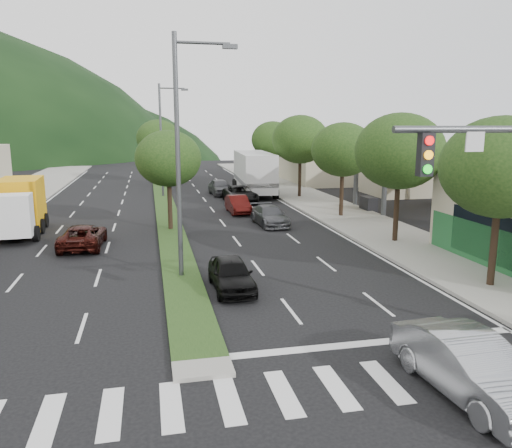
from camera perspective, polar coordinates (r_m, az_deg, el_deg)
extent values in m
plane|color=black|center=(14.27, -6.31, -15.49)|extent=(160.00, 160.00, 0.00)
cube|color=gray|center=(40.61, 7.72, 2.14)|extent=(5.00, 90.00, 0.15)
cube|color=#1C3814|center=(41.21, -10.35, 2.17)|extent=(1.60, 56.00, 0.12)
cube|color=silver|center=(12.52, -5.30, -19.53)|extent=(19.00, 2.20, 0.01)
cylinder|color=#47494C|center=(14.24, 26.37, 9.67)|extent=(6.00, 0.18, 0.18)
cube|color=black|center=(12.89, 18.79, 7.52)|extent=(0.35, 0.25, 1.05)
cube|color=silver|center=(40.17, 18.25, 8.65)|extent=(12.00, 8.00, 0.50)
cube|color=#EEB00C|center=(40.19, 18.22, 8.16)|extent=(12.20, 8.20, 0.50)
cylinder|color=#47494C|center=(36.28, 14.49, 4.36)|extent=(0.36, 0.36, 4.60)
cylinder|color=#47494C|center=(40.48, 24.71, 4.37)|extent=(0.36, 0.36, 4.60)
cylinder|color=#47494C|center=(40.78, 11.36, 5.22)|extent=(0.36, 0.36, 4.60)
cylinder|color=#47494C|center=(44.57, 20.88, 5.19)|extent=(0.36, 0.36, 4.60)
cube|color=black|center=(38.74, 12.72, 2.24)|extent=(0.80, 1.60, 1.10)
cube|color=black|center=(42.70, 22.53, 2.47)|extent=(0.80, 1.60, 1.10)
cube|color=#B3AB8E|center=(60.48, 7.95, 7.49)|extent=(10.00, 16.00, 5.20)
cylinder|color=black|center=(21.74, 25.57, -1.66)|extent=(0.28, 0.28, 3.64)
ellipsoid|color=black|center=(21.34, 26.22, 5.85)|extent=(4.60, 4.60, 3.91)
cylinder|color=black|center=(28.34, 15.77, 1.96)|extent=(0.28, 0.28, 3.81)
ellipsoid|color=black|center=(28.04, 16.09, 8.01)|extent=(4.80, 4.80, 4.08)
cylinder|color=black|center=(35.54, 9.76, 3.84)|extent=(0.28, 0.28, 3.58)
ellipsoid|color=black|center=(35.30, 9.91, 8.37)|extent=(4.40, 4.40, 3.74)
cylinder|color=black|center=(44.90, 5.02, 5.68)|extent=(0.28, 0.28, 3.92)
ellipsoid|color=black|center=(44.71, 5.09, 9.61)|extent=(5.00, 5.00, 4.25)
cylinder|color=black|center=(54.51, 1.91, 6.56)|extent=(0.28, 0.28, 3.70)
ellipsoid|color=black|center=(54.35, 1.93, 9.62)|extent=(4.60, 4.60, 3.91)
cylinder|color=black|center=(31.07, -9.83, 2.53)|extent=(0.28, 0.28, 3.36)
ellipsoid|color=black|center=(30.79, -9.99, 7.39)|extent=(4.00, 4.00, 3.40)
cylinder|color=black|center=(56.89, -10.98, 6.59)|extent=(0.28, 0.28, 3.81)
ellipsoid|color=black|center=(56.73, -11.10, 9.60)|extent=(4.80, 4.80, 4.08)
cylinder|color=#47494C|center=(20.79, -8.91, 7.22)|extent=(0.20, 0.20, 10.00)
cylinder|color=#47494C|center=(21.08, -6.14, 19.88)|extent=(2.20, 0.12, 0.12)
cube|color=#47494C|center=(21.21, -2.99, 19.60)|extent=(0.60, 0.25, 0.18)
cylinder|color=#47494C|center=(45.74, -10.79, 9.26)|extent=(0.20, 0.20, 10.00)
cylinder|color=#47494C|center=(45.87, -9.59, 15.05)|extent=(2.20, 0.12, 0.12)
cube|color=#47494C|center=(45.94, -8.16, 14.96)|extent=(0.60, 0.25, 0.18)
imported|color=#989A9F|center=(13.40, 23.19, -14.68)|extent=(1.91, 4.67, 1.50)
imported|color=black|center=(28.03, -19.18, -1.31)|extent=(2.30, 4.62, 1.26)
imported|color=black|center=(19.77, -2.85, -5.72)|extent=(1.60, 3.83, 1.29)
imported|color=#47484C|center=(32.48, 1.59, 0.96)|extent=(2.03, 4.42, 1.25)
imported|color=#440D0B|center=(37.06, -2.08, 2.26)|extent=(1.44, 3.94, 1.29)
imported|color=black|center=(42.11, -1.81, 3.42)|extent=(2.54, 5.13, 1.40)
imported|color=#48494D|center=(46.84, -4.11, 4.24)|extent=(2.01, 4.45, 1.48)
cube|color=white|center=(30.11, -26.26, 0.86)|extent=(2.28, 1.74, 2.29)
cube|color=#ECA20C|center=(33.69, -25.21, 2.11)|extent=(2.58, 4.34, 3.09)
cube|color=black|center=(33.11, -25.24, -0.23)|extent=(2.39, 5.91, 0.30)
cylinder|color=black|center=(30.54, -23.83, -1.00)|extent=(0.36, 0.92, 0.90)
cylinder|color=black|center=(32.65, -23.34, -0.22)|extent=(0.36, 0.92, 0.90)
cylinder|color=black|center=(34.58, -22.95, 0.40)|extent=(0.36, 0.92, 0.90)
cylinder|color=black|center=(34.94, -26.68, 0.19)|extent=(0.36, 0.92, 0.90)
cube|color=silver|center=(47.31, -0.22, 6.11)|extent=(3.53, 10.35, 3.39)
cube|color=slate|center=(47.39, -0.22, 5.09)|extent=(3.59, 10.35, 0.40)
cylinder|color=black|center=(51.33, -2.41, 4.60)|extent=(0.47, 1.04, 1.02)
cylinder|color=black|center=(51.69, 0.71, 4.66)|extent=(0.47, 1.04, 1.02)
cylinder|color=black|center=(50.13, -2.27, 4.44)|extent=(0.47, 1.04, 1.02)
cylinder|color=black|center=(50.49, 0.93, 4.50)|extent=(0.47, 1.04, 1.02)
cylinder|color=black|center=(43.71, -1.39, 3.45)|extent=(0.47, 1.04, 1.02)
cylinder|color=black|center=(44.12, 2.26, 3.52)|extent=(0.47, 1.04, 1.02)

